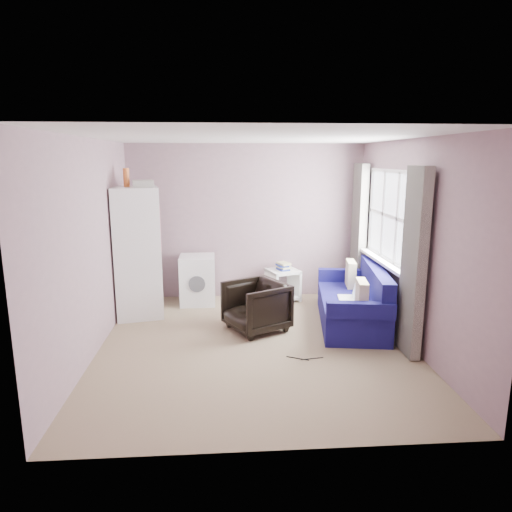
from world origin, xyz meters
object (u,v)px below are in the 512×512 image
at_px(fridge, 137,252).
at_px(washing_machine, 198,279).
at_px(armchair, 256,304).
at_px(sofa, 355,303).
at_px(side_table, 283,282).

xyz_separation_m(fridge, washing_machine, (0.82, 0.51, -0.55)).
relative_size(armchair, washing_machine, 0.95).
distance_m(washing_machine, sofa, 2.49).
relative_size(washing_machine, side_table, 1.23).
height_order(armchair, sofa, sofa).
bearing_deg(washing_machine, sofa, -27.02).
height_order(armchair, washing_machine, washing_machine).
distance_m(side_table, sofa, 1.46).
xyz_separation_m(armchair, fridge, (-1.66, 0.72, 0.59)).
bearing_deg(sofa, armchair, -165.93).
bearing_deg(sofa, side_table, 134.91).
distance_m(armchair, sofa, 1.40).
bearing_deg(washing_machine, fridge, -149.04).
distance_m(fridge, sofa, 3.18).
relative_size(armchair, sofa, 0.38).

